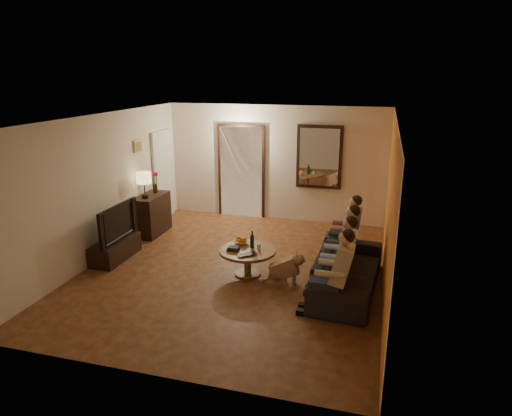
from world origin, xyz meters
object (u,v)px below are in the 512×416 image
(coffee_table, at_px, (248,262))
(dog, at_px, (284,268))
(dresser, at_px, (152,214))
(laptop, at_px, (249,256))
(tv, at_px, (113,222))
(person_d, at_px, (347,234))
(person_a, at_px, (337,277))
(wine_bottle, at_px, (252,239))
(tv_stand, at_px, (115,249))
(sofa, at_px, (348,270))
(person_b, at_px, (341,260))
(bowl, at_px, (241,242))
(table_lamp, at_px, (144,185))
(person_c, at_px, (344,246))

(coffee_table, bearing_deg, dog, -15.88)
(dresser, xyz_separation_m, laptop, (2.63, -1.70, 0.05))
(tv, distance_m, person_d, 4.18)
(person_a, xyz_separation_m, wine_bottle, (-1.52, 1.09, 0.01))
(tv_stand, distance_m, person_d, 4.20)
(sofa, height_order, dog, sofa)
(person_b, distance_m, dog, 0.98)
(tv_stand, bearing_deg, dog, -3.32)
(bowl, bearing_deg, person_d, 18.48)
(tv, height_order, dog, tv)
(tv_stand, xyz_separation_m, coffee_table, (2.53, 0.00, 0.04))
(tv, relative_size, person_a, 0.98)
(table_lamp, distance_m, tv_stand, 1.52)
(bowl, bearing_deg, table_lamp, 157.38)
(person_c, relative_size, coffee_table, 1.26)
(tv, height_order, bowl, tv)
(laptop, bearing_deg, dresser, 105.77)
(tv_stand, height_order, tv, tv)
(person_a, relative_size, person_d, 1.00)
(table_lamp, distance_m, wine_bottle, 2.84)
(dog, height_order, wine_bottle, wine_bottle)
(tv_stand, relative_size, bowl, 4.18)
(table_lamp, distance_m, tv, 1.27)
(sofa, xyz_separation_m, person_b, (-0.10, -0.30, 0.28))
(dog, bearing_deg, tv_stand, 168.60)
(person_c, relative_size, person_d, 1.00)
(dog, bearing_deg, wine_bottle, 146.79)
(tv_stand, bearing_deg, person_b, -5.44)
(dog, height_order, coffee_table, dog)
(sofa, bearing_deg, coffee_table, 90.76)
(dresser, xyz_separation_m, bowl, (2.35, -1.20, 0.06))
(sofa, height_order, laptop, sofa)
(table_lamp, relative_size, tv, 0.46)
(dog, bearing_deg, person_b, -20.84)
(person_d, relative_size, coffee_table, 1.26)
(dog, bearing_deg, person_c, 15.59)
(laptop, bearing_deg, dog, -32.40)
(dog, distance_m, bowl, 0.96)
(person_a, height_order, coffee_table, person_a)
(dresser, height_order, person_c, person_c)
(sofa, xyz_separation_m, wine_bottle, (-1.62, 0.19, 0.28))
(person_a, distance_m, bowl, 2.13)
(tv_stand, height_order, laptop, laptop)
(person_b, xyz_separation_m, laptop, (-1.47, 0.11, -0.14))
(person_b, relative_size, coffee_table, 1.26)
(tv_stand, distance_m, person_b, 4.14)
(coffee_table, bearing_deg, person_b, -14.10)
(dog, distance_m, laptop, 0.60)
(tv_stand, relative_size, person_b, 0.90)
(tv_stand, relative_size, person_c, 0.90)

